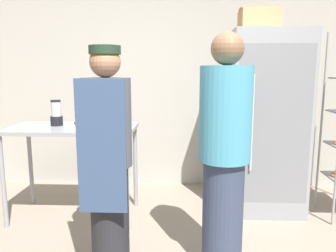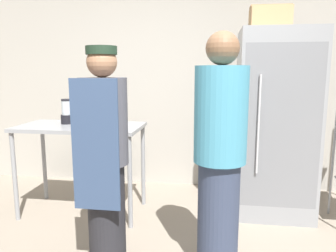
{
  "view_description": "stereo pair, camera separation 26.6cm",
  "coord_description": "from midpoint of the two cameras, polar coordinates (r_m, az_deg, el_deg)",
  "views": [
    {
      "loc": [
        0.01,
        -1.86,
        1.47
      ],
      "look_at": [
        -0.11,
        0.76,
        1.02
      ],
      "focal_mm": 35.0,
      "sensor_mm": 36.0,
      "label": 1
    },
    {
      "loc": [
        0.27,
        -1.84,
        1.47
      ],
      "look_at": [
        -0.11,
        0.76,
        1.02
      ],
      "focal_mm": 35.0,
      "sensor_mm": 36.0,
      "label": 2
    }
  ],
  "objects": [
    {
      "name": "person_baker",
      "position": [
        2.42,
        -7.91,
        -5.2
      ],
      "size": [
        0.35,
        0.36,
        1.64
      ],
      "color": "#232328",
      "rests_on": "ground_plane"
    },
    {
      "name": "blender_pitcher",
      "position": [
        3.5,
        -15.21,
        2.2
      ],
      "size": [
        0.12,
        0.12,
        0.26
      ],
      "color": "black",
      "rests_on": "prep_counter"
    },
    {
      "name": "refrigerator",
      "position": [
        3.54,
        20.21,
        0.3
      ],
      "size": [
        0.76,
        0.73,
        1.87
      ],
      "color": "gray",
      "rests_on": "ground_plane"
    },
    {
      "name": "donut_box",
      "position": [
        3.21,
        -10.35,
        0.57
      ],
      "size": [
        0.29,
        0.21,
        0.25
      ],
      "color": "white",
      "rests_on": "prep_counter"
    },
    {
      "name": "cardboard_storage_box",
      "position": [
        3.6,
        19.43,
        17.25
      ],
      "size": [
        0.39,
        0.33,
        0.24
      ],
      "color": "tan",
      "rests_on": "refrigerator"
    },
    {
      "name": "prep_counter",
      "position": [
        3.4,
        -12.79,
        -1.67
      ],
      "size": [
        1.24,
        0.64,
        0.92
      ],
      "color": "gray",
      "rests_on": "ground_plane"
    },
    {
      "name": "person_customer",
      "position": [
        2.35,
        12.24,
        -5.07
      ],
      "size": [
        0.37,
        0.37,
        1.73
      ],
      "color": "#333D56",
      "rests_on": "ground_plane"
    },
    {
      "name": "back_wall",
      "position": [
        4.17,
        6.49,
        9.19
      ],
      "size": [
        6.4,
        0.12,
        2.88
      ],
      "primitive_type": "cube",
      "color": "#ADA89E",
      "rests_on": "ground_plane"
    }
  ]
}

